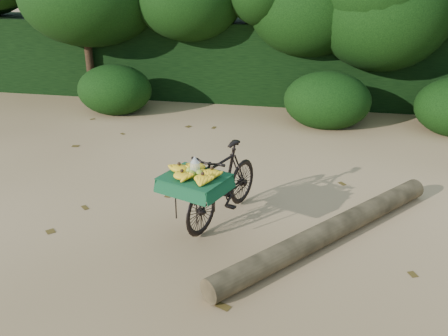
# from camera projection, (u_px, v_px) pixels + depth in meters

# --- Properties ---
(ground) EXTENTS (80.00, 80.00, 0.00)m
(ground) POSITION_uv_depth(u_px,v_px,m) (203.00, 220.00, 5.99)
(ground) COLOR tan
(ground) RESTS_ON ground
(vendor_bicycle) EXTENTS (1.11, 1.77, 0.96)m
(vendor_bicycle) POSITION_uv_depth(u_px,v_px,m) (222.00, 183.00, 5.83)
(vendor_bicycle) COLOR black
(vendor_bicycle) RESTS_ON ground
(fallen_log) EXTENTS (2.49, 2.94, 0.26)m
(fallen_log) POSITION_uv_depth(u_px,v_px,m) (331.00, 230.00, 5.49)
(fallen_log) COLOR brown
(fallen_log) RESTS_ON ground
(hedge_backdrop) EXTENTS (26.00, 1.80, 1.80)m
(hedge_backdrop) POSITION_uv_depth(u_px,v_px,m) (265.00, 60.00, 11.32)
(hedge_backdrop) COLOR black
(hedge_backdrop) RESTS_ON ground
(tree_row) EXTENTS (14.50, 2.00, 4.00)m
(tree_row) POSITION_uv_depth(u_px,v_px,m) (232.00, 14.00, 10.29)
(tree_row) COLOR black
(tree_row) RESTS_ON ground
(bush_clumps) EXTENTS (8.80, 1.70, 0.90)m
(bush_clumps) POSITION_uv_depth(u_px,v_px,m) (277.00, 100.00, 9.60)
(bush_clumps) COLOR black
(bush_clumps) RESTS_ON ground
(leaf_litter) EXTENTS (7.00, 7.30, 0.01)m
(leaf_litter) POSITION_uv_depth(u_px,v_px,m) (214.00, 197.00, 6.57)
(leaf_litter) COLOR #4B3914
(leaf_litter) RESTS_ON ground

